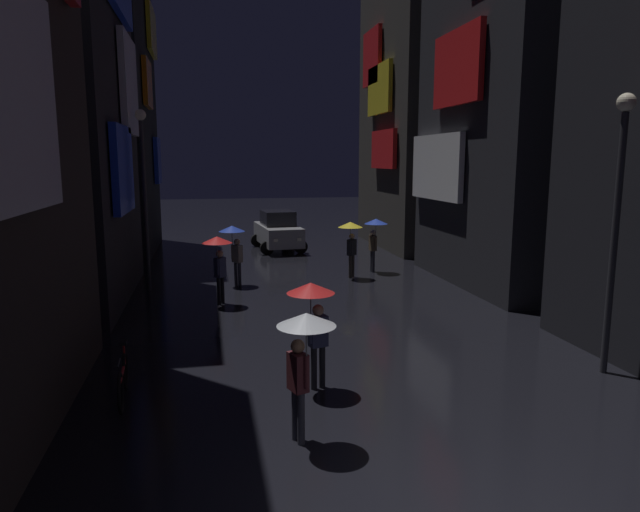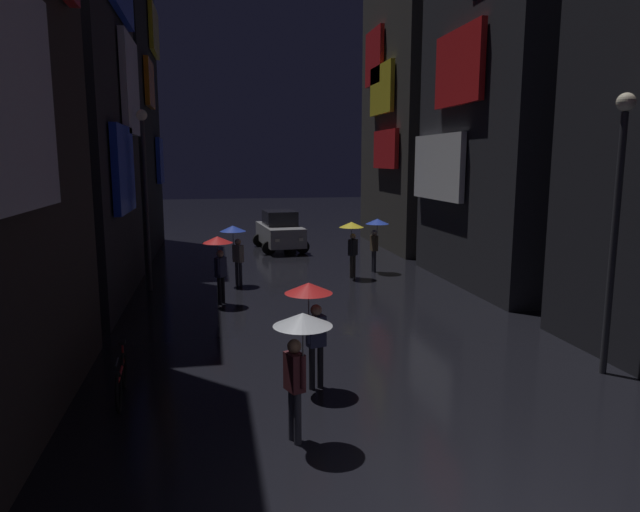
# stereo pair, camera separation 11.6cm
# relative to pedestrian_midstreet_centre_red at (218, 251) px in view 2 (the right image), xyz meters

# --- Properties ---
(building_left_mid) EXTENTS (4.25, 7.98, 12.83)m
(building_left_mid) POSITION_rel_pedestrian_midstreet_centre_red_xyz_m (-4.76, 1.56, 4.75)
(building_left_mid) COLOR #232328
(building_left_mid) RESTS_ON ground
(building_left_far) EXTENTS (4.25, 8.66, 14.67)m
(building_left_far) POSITION_rel_pedestrian_midstreet_centre_red_xyz_m (-4.77, 10.90, 5.67)
(building_left_far) COLOR black
(building_left_far) RESTS_ON ground
(building_right_mid) EXTENTS (4.25, 7.70, 14.76)m
(building_right_mid) POSITION_rel_pedestrian_midstreet_centre_red_xyz_m (10.19, 1.42, 5.71)
(building_right_mid) COLOR #232328
(building_right_mid) RESTS_ON ground
(building_right_far) EXTENTS (4.25, 7.86, 13.34)m
(building_right_far) POSITION_rel_pedestrian_midstreet_centre_red_xyz_m (10.19, 10.50, 5.01)
(building_right_far) COLOR #33302D
(building_right_far) RESTS_ON ground
(pedestrian_midstreet_centre_red) EXTENTS (0.90, 0.90, 2.12)m
(pedestrian_midstreet_centre_red) POSITION_rel_pedestrian_midstreet_centre_red_xyz_m (0.00, 0.00, 0.00)
(pedestrian_midstreet_centre_red) COLOR black
(pedestrian_midstreet_centre_red) RESTS_ON ground
(pedestrian_foreground_left_clear) EXTENTS (0.90, 0.90, 2.12)m
(pedestrian_foreground_left_clear) POSITION_rel_pedestrian_midstreet_centre_red_xyz_m (1.09, -8.98, 0.00)
(pedestrian_foreground_left_clear) COLOR #2D2D38
(pedestrian_foreground_left_clear) RESTS_ON ground
(pedestrian_foreground_right_blue) EXTENTS (0.90, 0.90, 2.12)m
(pedestrian_foreground_right_blue) POSITION_rel_pedestrian_midstreet_centre_red_xyz_m (6.09, 4.02, 0.00)
(pedestrian_foreground_right_blue) COLOR #2D2D38
(pedestrian_foreground_right_blue) RESTS_ON ground
(pedestrian_midstreet_left_blue) EXTENTS (0.90, 0.90, 2.12)m
(pedestrian_midstreet_left_blue) POSITION_rel_pedestrian_midstreet_centre_red_xyz_m (0.59, 2.64, 0.00)
(pedestrian_midstreet_left_blue) COLOR #2D2D38
(pedestrian_midstreet_left_blue) RESTS_ON ground
(pedestrian_near_crossing_yellow) EXTENTS (0.90, 0.90, 2.12)m
(pedestrian_near_crossing_yellow) POSITION_rel_pedestrian_midstreet_centre_red_xyz_m (4.89, 3.11, 0.00)
(pedestrian_near_crossing_yellow) COLOR #38332D
(pedestrian_near_crossing_yellow) RESTS_ON ground
(pedestrian_far_right_red) EXTENTS (0.90, 0.90, 2.12)m
(pedestrian_far_right_red) POSITION_rel_pedestrian_midstreet_centre_red_xyz_m (1.62, -6.93, 0.00)
(pedestrian_far_right_red) COLOR black
(pedestrian_far_right_red) RESTS_ON ground
(bicycle_parked_at_storefront) EXTENTS (0.19, 1.82, 0.96)m
(bicycle_parked_at_storefront) POSITION_rel_pedestrian_midstreet_centre_red_xyz_m (-1.89, -6.69, -1.28)
(bicycle_parked_at_storefront) COLOR black
(bicycle_parked_at_storefront) RESTS_ON ground
(car_distant) EXTENTS (2.49, 4.26, 1.92)m
(car_distant) POSITION_rel_pedestrian_midstreet_centre_red_xyz_m (3.08, 10.41, -0.74)
(car_distant) COLOR #99999E
(car_distant) RESTS_ON ground
(streetlamp_right_near) EXTENTS (0.36, 0.36, 5.64)m
(streetlamp_right_near) POSITION_rel_pedestrian_midstreet_centre_red_xyz_m (7.71, -7.18, 1.85)
(streetlamp_right_near) COLOR #2D2D33
(streetlamp_right_near) RESTS_ON ground
(streetlamp_left_far) EXTENTS (0.36, 0.36, 5.97)m
(streetlamp_left_far) POSITION_rel_pedestrian_midstreet_centre_red_xyz_m (-2.29, 2.44, 2.03)
(streetlamp_left_far) COLOR #2D2D33
(streetlamp_left_far) RESTS_ON ground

